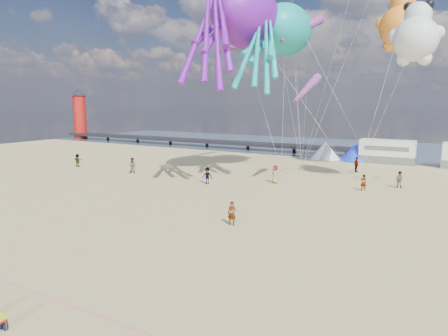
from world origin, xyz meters
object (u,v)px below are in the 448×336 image
kite_panda (415,39)px  tent_blue (355,152)px  kite_octopus_teal (286,30)px  windsock_mid (302,30)px  beachgoer_5 (363,183)px  windsock_right (307,89)px  sandbag_e (302,170)px  tent_white (325,150)px  beachgoer_4 (78,160)px  sandbag_c (357,178)px  standing_person (232,214)px  beachgoer_2 (207,176)px  sandbag_d (377,177)px  beachgoer_0 (275,174)px  lighthouse (80,117)px  windsock_left (244,43)px  beachgoer_7 (133,166)px  beachgoer_3 (356,165)px  kite_teddy_orange (400,27)px  sandbag_b (350,173)px  kite_octopus_purple (246,16)px  motorhome_0 (387,152)px  beachgoer_1 (399,179)px  sandbag_a (281,171)px

kite_panda → tent_blue: bearing=137.4°
kite_octopus_teal → windsock_mid: 1.85m
beachgoer_5 → windsock_right: (-5.28, -0.67, 8.24)m
sandbag_e → kite_panda: 17.88m
tent_white → beachgoer_4: bearing=-137.7°
beachgoer_4 → sandbag_c: size_ratio=3.14×
standing_person → beachgoer_2: (-8.29, 10.06, 0.05)m
tent_blue → sandbag_d: (4.72, -11.58, -1.09)m
beachgoer_5 → beachgoer_0: bearing=-29.0°
lighthouse → windsock_left: 51.02m
sandbag_e → windsock_right: (2.91, -7.85, 8.87)m
standing_person → beachgoer_7: beachgoer_7 is taller
beachgoer_3 → kite_teddy_orange: 14.97m
beachgoer_2 → sandbag_b: 16.34m
beachgoer_3 → sandbag_e: 6.08m
kite_octopus_purple → kite_teddy_orange: kite_octopus_purple is taller
motorhome_0 → beachgoer_5: (0.67, -18.25, -0.76)m
beachgoer_4 → sandbag_e: (24.56, 10.86, -0.68)m
lighthouse → kite_panda: kite_panda is taller
beachgoer_1 → windsock_right: (-7.87, -3.59, 8.20)m
kite_teddy_orange → standing_person: bearing=-96.5°
lighthouse → beachgoer_3: 61.52m
tent_white → sandbag_c: size_ratio=8.00×
beachgoer_0 → kite_teddy_orange: size_ratio=0.24×
beachgoer_7 → beachgoer_1: bearing=-8.5°
beachgoer_0 → kite_octopus_teal: bearing=120.3°
beachgoer_1 → kite_panda: bearing=141.9°
beachgoer_5 → beachgoer_4: bearing=-28.2°
tent_white → beachgoer_7: tent_white is taller
kite_octopus_teal → windsock_right: bearing=-53.7°
beachgoer_4 → sandbag_b: beachgoer_4 is taller
kite_teddy_orange → windsock_mid: bearing=-135.3°
motorhome_0 → tent_blue: size_ratio=1.65×
beachgoer_4 → sandbag_c: 32.38m
sandbag_e → kite_teddy_orange: size_ratio=0.07×
tent_blue → beachgoer_5: size_ratio=2.69×
sandbag_d → kite_octopus_teal: bearing=-162.1°
kite_octopus_teal → kite_teddy_orange: kite_octopus_teal is taller
sandbag_b → sandbag_d: bearing=-21.0°
beachgoer_1 → kite_octopus_purple: (-14.19, -3.41, 15.11)m
beachgoer_1 → sandbag_d: bearing=-42.3°
kite_panda → sandbag_b: bearing=158.6°
kite_panda → tent_white: bearing=147.9°
tent_white → motorhome_0: bearing=0.0°
sandbag_d → sandbag_e: bearing=176.5°
windsock_right → sandbag_d: bearing=63.6°
beachgoer_3 → kite_teddy_orange: (3.55, 0.15, 14.54)m
sandbag_a → tent_blue: bearing=68.7°
sandbag_d → sandbag_c: bearing=-142.7°
standing_person → sandbag_a: size_ratio=3.08×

